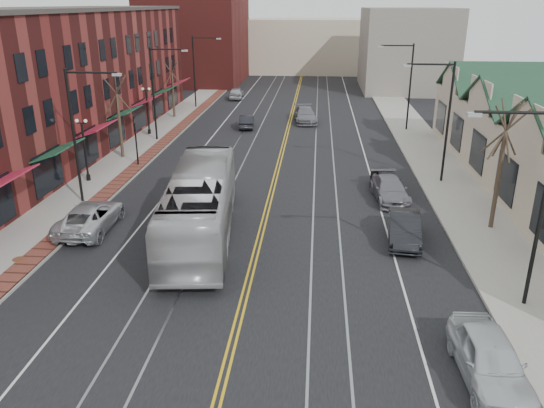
% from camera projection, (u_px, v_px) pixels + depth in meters
% --- Properties ---
extents(ground, '(160.00, 160.00, 0.00)m').
position_uv_depth(ground, '(221.00, 389.00, 17.06)').
color(ground, black).
rests_on(ground, ground).
extents(sidewalk_left, '(4.00, 120.00, 0.15)m').
position_uv_depth(sidewalk_left, '(100.00, 181.00, 36.61)').
color(sidewalk_left, gray).
rests_on(sidewalk_left, ground).
extents(sidewalk_right, '(4.00, 120.00, 0.15)m').
position_uv_depth(sidewalk_right, '(455.00, 191.00, 34.69)').
color(sidewalk_right, gray).
rests_on(sidewalk_right, ground).
extents(building_left, '(10.00, 50.00, 11.00)m').
position_uv_depth(building_left, '(41.00, 86.00, 41.76)').
color(building_left, maroon).
rests_on(building_left, ground).
extents(backdrop_left, '(14.00, 18.00, 14.00)m').
position_uv_depth(backdrop_left, '(196.00, 35.00, 81.03)').
color(backdrop_left, maroon).
rests_on(backdrop_left, ground).
extents(backdrop_mid, '(22.00, 14.00, 9.00)m').
position_uv_depth(backdrop_mid, '(303.00, 45.00, 94.61)').
color(backdrop_mid, '#C2AE95').
rests_on(backdrop_mid, ground).
extents(backdrop_right, '(12.00, 16.00, 11.00)m').
position_uv_depth(backdrop_right, '(406.00, 49.00, 74.43)').
color(backdrop_right, slate).
rests_on(backdrop_right, ground).
extents(streetlight_l_1, '(3.33, 0.25, 8.00)m').
position_uv_depth(streetlight_l_1, '(80.00, 123.00, 31.05)').
color(streetlight_l_1, black).
rests_on(streetlight_l_1, sidewalk_left).
extents(streetlight_l_2, '(3.33, 0.25, 8.00)m').
position_uv_depth(streetlight_l_2, '(158.00, 84.00, 45.95)').
color(streetlight_l_2, black).
rests_on(streetlight_l_2, sidewalk_left).
extents(streetlight_l_3, '(3.33, 0.25, 8.00)m').
position_uv_depth(streetlight_l_3, '(198.00, 64.00, 60.85)').
color(streetlight_l_3, black).
rests_on(streetlight_l_3, sidewalk_left).
extents(streetlight_r_0, '(3.33, 0.25, 8.00)m').
position_uv_depth(streetlight_r_0, '(533.00, 190.00, 19.97)').
color(streetlight_r_0, black).
rests_on(streetlight_r_0, sidewalk_right).
extents(streetlight_r_1, '(3.33, 0.25, 8.00)m').
position_uv_depth(streetlight_r_1, '(442.00, 110.00, 34.87)').
color(streetlight_r_1, black).
rests_on(streetlight_r_1, sidewalk_right).
extents(streetlight_r_2, '(3.33, 0.25, 8.00)m').
position_uv_depth(streetlight_r_2, '(406.00, 78.00, 49.77)').
color(streetlight_r_2, black).
rests_on(streetlight_r_2, sidewalk_right).
extents(lamppost_l_2, '(0.84, 0.28, 4.27)m').
position_uv_depth(lamppost_l_2, '(85.00, 151.00, 35.92)').
color(lamppost_l_2, black).
rests_on(lamppost_l_2, sidewalk_left).
extents(lamppost_l_3, '(0.84, 0.28, 4.27)m').
position_uv_depth(lamppost_l_3, '(148.00, 112.00, 48.96)').
color(lamppost_l_3, black).
rests_on(lamppost_l_3, sidewalk_left).
extents(tree_left_near, '(1.78, 1.37, 6.48)m').
position_uv_depth(tree_left_near, '(119.00, 115.00, 41.02)').
color(tree_left_near, '#382B21').
rests_on(tree_left_near, sidewalk_left).
extents(tree_left_far, '(1.66, 1.28, 6.02)m').
position_uv_depth(tree_left_far, '(173.00, 87.00, 56.00)').
color(tree_left_far, '#382B21').
rests_on(tree_left_far, sidewalk_left).
extents(tree_right_mid, '(1.90, 1.46, 6.93)m').
position_uv_depth(tree_right_mid, '(501.00, 164.00, 27.76)').
color(tree_right_mid, '#382B21').
rests_on(tree_right_mid, sidewalk_right).
extents(manhole_far, '(0.60, 0.60, 0.02)m').
position_uv_depth(manhole_far, '(19.00, 259.00, 25.34)').
color(manhole_far, '#592D19').
rests_on(manhole_far, sidewalk_left).
extents(traffic_signal, '(0.18, 0.15, 3.80)m').
position_uv_depth(traffic_signal, '(136.00, 136.00, 39.42)').
color(traffic_signal, black).
rests_on(traffic_signal, sidewalk_left).
extents(transit_bus, '(4.46, 13.24, 3.62)m').
position_uv_depth(transit_bus, '(200.00, 204.00, 27.58)').
color(transit_bus, '#B6B6B8').
rests_on(transit_bus, ground).
extents(parked_suv, '(2.62, 5.46, 1.50)m').
position_uv_depth(parked_suv, '(90.00, 217.00, 28.77)').
color(parked_suv, silver).
rests_on(parked_suv, ground).
extents(parked_car_a, '(2.04, 4.76, 1.60)m').
position_uv_depth(parked_car_a, '(490.00, 359.00, 17.21)').
color(parked_car_a, silver).
rests_on(parked_car_a, ground).
extents(parked_car_b, '(2.00, 4.63, 1.48)m').
position_uv_depth(parked_car_b, '(404.00, 228.00, 27.39)').
color(parked_car_b, black).
rests_on(parked_car_b, ground).
extents(parked_car_c, '(2.34, 4.95, 1.39)m').
position_uv_depth(parked_car_c, '(390.00, 189.00, 33.17)').
color(parked_car_c, slate).
rests_on(parked_car_c, ground).
extents(parked_car_d, '(1.99, 4.13, 1.36)m').
position_uv_depth(parked_car_d, '(386.00, 181.00, 34.85)').
color(parked_car_d, black).
rests_on(parked_car_d, ground).
extents(distant_car_left, '(1.69, 3.98, 1.28)m').
position_uv_depth(distant_car_left, '(247.00, 122.00, 52.42)').
color(distant_car_left, black).
rests_on(distant_car_left, ground).
extents(distant_car_right, '(2.78, 5.55, 1.55)m').
position_uv_depth(distant_car_right, '(305.00, 115.00, 54.86)').
color(distant_car_right, slate).
rests_on(distant_car_right, ground).
extents(distant_car_far, '(2.08, 4.50, 1.49)m').
position_uv_depth(distant_car_far, '(236.00, 93.00, 68.17)').
color(distant_car_far, '#ACB0B4').
rests_on(distant_car_far, ground).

